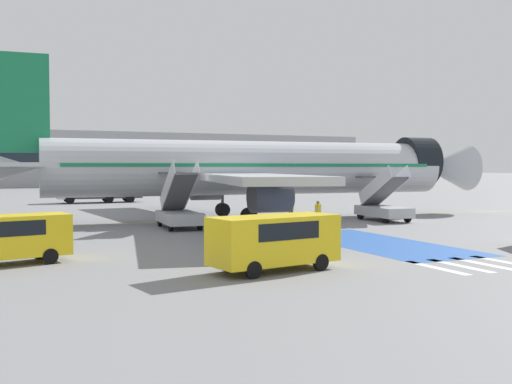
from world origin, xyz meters
TOP-DOWN VIEW (x-y plane):
  - ground_plane at (0.00, 0.00)m, footprint 600.00×600.00m
  - apron_leadline_yellow at (-0.94, 0.32)m, footprint 74.55×4.99m
  - apron_stand_patch_blue at (-0.94, -15.26)m, footprint 5.12×12.58m
  - apron_walkway_bar_0 at (-3.34, -22.68)m, footprint 0.44×3.60m
  - apron_walkway_bar_1 at (-2.14, -22.68)m, footprint 0.44×3.60m
  - apron_walkway_bar_2 at (-0.94, -22.68)m, footprint 0.44×3.60m
  - apron_walkway_bar_3 at (0.26, -22.68)m, footprint 0.44×3.60m
  - airliner at (-1.61, 0.37)m, footprint 41.38×36.09m
  - boarding_stairs_forward at (7.19, -4.78)m, footprint 2.50×5.34m
  - boarding_stairs_aft at (-8.12, -3.80)m, footprint 2.50×5.34m
  - fuel_tanker at (-7.99, 26.96)m, footprint 9.24×2.84m
  - service_van_0 at (-9.47, -20.73)m, footprint 5.26×2.76m
  - service_van_2 at (-18.79, -15.01)m, footprint 5.22×2.77m
  - ground_crew_0 at (0.75, -6.37)m, footprint 0.28×0.45m
  - ground_crew_1 at (0.17, -3.53)m, footprint 0.48×0.44m
  - terminal_building at (8.60, 89.31)m, footprint 109.18×12.10m

SIDE VIEW (x-z plane):
  - ground_plane at x=0.00m, z-range 0.00..0.00m
  - apron_leadline_yellow at x=-0.94m, z-range 0.00..0.01m
  - apron_stand_patch_blue at x=-0.94m, z-range 0.00..0.01m
  - apron_walkway_bar_0 at x=-3.34m, z-range 0.00..0.01m
  - apron_walkway_bar_1 at x=-2.14m, z-range 0.00..0.01m
  - apron_walkway_bar_2 at x=-0.94m, z-range 0.00..0.01m
  - apron_walkway_bar_3 at x=0.26m, z-range 0.00..0.01m
  - ground_crew_0 at x=0.75m, z-range 0.13..1.83m
  - boarding_stairs_forward at x=7.19m, z-range -1.05..3.05m
  - boarding_stairs_aft at x=-8.12m, z-range -1.17..3.27m
  - ground_crew_1 at x=0.17m, z-range 0.15..2.00m
  - service_van_2 at x=-18.79m, z-range 0.21..2.21m
  - service_van_0 at x=-9.47m, z-range 0.21..2.32m
  - fuel_tanker at x=-7.99m, z-range 0.01..3.40m
  - airliner at x=-1.61m, z-range -1.84..9.65m
  - terminal_building at x=8.60m, z-range 0.00..11.36m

